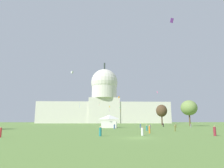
{
  "coord_description": "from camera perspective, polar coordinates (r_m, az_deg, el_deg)",
  "views": [
    {
      "loc": [
        -5.54,
        -31.31,
        2.56
      ],
      "look_at": [
        -0.84,
        68.64,
        20.98
      ],
      "focal_mm": 32.24,
      "sensor_mm": 36.0,
      "label": 1
    }
  ],
  "objects": [
    {
      "name": "person_teal_back_center",
      "position": [
        56.08,
        9.83,
        -12.21
      ],
      "size": [
        0.53,
        0.53,
        1.49
      ],
      "rotation": [
        0.0,
        0.0,
        1.08
      ],
      "color": "#1E757A",
      "rests_on": "ground_plane"
    },
    {
      "name": "person_maroon_lawn_far_left",
      "position": [
        40.18,
        27.11,
        -11.84
      ],
      "size": [
        0.5,
        0.5,
        1.74
      ],
      "rotation": [
        0.0,
        0.0,
        4.81
      ],
      "color": "maroon",
      "rests_on": "ground_plane"
    },
    {
      "name": "kite_white_mid",
      "position": [
        107.15,
        -11.25,
        3.3
      ],
      "size": [
        1.35,
        1.34,
        1.16
      ],
      "rotation": [
        0.0,
        0.0,
        0.9
      ],
      "color": "white"
    },
    {
      "name": "kite_orange_low",
      "position": [
        121.46,
        1.96,
        -3.8
      ],
      "size": [
        1.0,
        0.95,
        4.48
      ],
      "rotation": [
        0.0,
        0.0,
        4.46
      ],
      "color": "orange"
    },
    {
      "name": "ground_plane",
      "position": [
        31.9,
        7.57,
        -14.95
      ],
      "size": [
        800.0,
        800.0,
        0.0
      ],
      "primitive_type": "plane",
      "color": "olive"
    },
    {
      "name": "kite_black_mid",
      "position": [
        180.98,
        -3.64,
        -5.5
      ],
      "size": [
        0.52,
        0.67,
        2.45
      ],
      "rotation": [
        0.0,
        0.0,
        4.1
      ],
      "color": "black"
    },
    {
      "name": "person_orange_near_tent",
      "position": [
        44.35,
        10.59,
        -12.57
      ],
      "size": [
        0.39,
        0.39,
        1.66
      ],
      "rotation": [
        0.0,
        0.0,
        0.23
      ],
      "color": "orange",
      "rests_on": "ground_plane"
    },
    {
      "name": "person_denim_edge_east",
      "position": [
        76.44,
        8.07,
        -11.66
      ],
      "size": [
        0.55,
        0.55,
        1.72
      ],
      "rotation": [
        0.0,
        0.0,
        5.15
      ],
      "color": "#3D5684",
      "rests_on": "ground_plane"
    },
    {
      "name": "kite_blue_low",
      "position": [
        161.77,
        -9.3,
        -5.47
      ],
      "size": [
        1.04,
        1.31,
        3.73
      ],
      "rotation": [
        0.0,
        0.0,
        5.08
      ],
      "color": "blue"
    },
    {
      "name": "kite_green_low",
      "position": [
        155.3,
        2.42,
        -6.89
      ],
      "size": [
        1.31,
        1.59,
        3.66
      ],
      "rotation": [
        0.0,
        0.0,
        2.16
      ],
      "color": "green"
    },
    {
      "name": "person_denim_mid_center",
      "position": [
        66.08,
        0.68,
        -12.0
      ],
      "size": [
        0.64,
        0.64,
        1.66
      ],
      "rotation": [
        0.0,
        0.0,
        5.54
      ],
      "color": "#3D5684",
      "rests_on": "ground_plane"
    },
    {
      "name": "kite_violet_mid",
      "position": [
        68.59,
        16.61,
        16.88
      ],
      "size": [
        1.24,
        0.78,
        1.42
      ],
      "rotation": [
        0.0,
        0.0,
        5.76
      ],
      "color": "purple"
    },
    {
      "name": "kite_gold_low",
      "position": [
        176.82,
        -0.76,
        -6.62
      ],
      "size": [
        0.85,
        0.55,
        4.38
      ],
      "rotation": [
        0.0,
        0.0,
        5.09
      ],
      "color": "gold"
    },
    {
      "name": "person_olive_edge_west",
      "position": [
        53.28,
        17.44,
        -11.9
      ],
      "size": [
        0.47,
        0.47,
        1.64
      ],
      "rotation": [
        0.0,
        0.0,
        5.39
      ],
      "color": "olive",
      "rests_on": "ground_plane"
    },
    {
      "name": "person_black_back_left",
      "position": [
        91.49,
        14.33,
        -11.22
      ],
      "size": [
        0.59,
        0.59,
        1.75
      ],
      "rotation": [
        0.0,
        0.0,
        0.99
      ],
      "color": "black",
      "rests_on": "ground_plane"
    },
    {
      "name": "person_teal_aisle_center",
      "position": [
        35.4,
        -3.33,
        -13.33
      ],
      "size": [
        0.5,
        0.5,
        1.68
      ],
      "rotation": [
        0.0,
        0.0,
        0.19
      ],
      "color": "#1E757A",
      "rests_on": "ground_plane"
    },
    {
      "name": "kite_pink_mid",
      "position": [
        129.43,
        12.73,
        -2.27
      ],
      "size": [
        1.03,
        0.7,
        1.44
      ],
      "rotation": [
        0.0,
        0.0,
        2.8
      ],
      "color": "pink"
    },
    {
      "name": "capitol_building",
      "position": [
        226.86,
        -2.22,
        -5.37
      ],
      "size": [
        145.52,
        30.18,
        69.1
      ],
      "color": "beige",
      "rests_on": "ground_plane"
    },
    {
      "name": "person_white_deep_crowd",
      "position": [
        37.23,
        8.59,
        -13.16
      ],
      "size": [
        0.57,
        0.57,
        1.58
      ],
      "rotation": [
        0.0,
        0.0,
        5.73
      ],
      "color": "silver",
      "rests_on": "ground_plane"
    },
    {
      "name": "person_grey_lawn_far_right",
      "position": [
        73.63,
        10.77,
        -11.75
      ],
      "size": [
        0.59,
        0.59,
        1.44
      ],
      "rotation": [
        0.0,
        0.0,
        0.82
      ],
      "color": "gray",
      "rests_on": "ground_plane"
    },
    {
      "name": "event_tent",
      "position": [
        77.92,
        -0.77,
        -10.53
      ],
      "size": [
        6.5,
        6.18,
        4.88
      ],
      "rotation": [
        0.0,
        0.0,
        -0.12
      ],
      "color": "white",
      "rests_on": "ground_plane"
    },
    {
      "name": "person_red_front_right",
      "position": [
        37.08,
        -29.07,
        -11.93
      ],
      "size": [
        0.48,
        0.48,
        1.66
      ],
      "rotation": [
        0.0,
        0.0,
        2.19
      ],
      "color": "red",
      "rests_on": "ground_plane"
    },
    {
      "name": "person_grey_mid_right",
      "position": [
        87.25,
        21.48,
        -10.95
      ],
      "size": [
        0.49,
        0.49,
        1.5
      ],
      "rotation": [
        0.0,
        0.0,
        2.36
      ],
      "color": "gray",
      "rests_on": "ground_plane"
    },
    {
      "name": "person_olive_near_tree_west",
      "position": [
        83.0,
        17.67,
        -11.25
      ],
      "size": [
        0.51,
        0.51,
        1.51
      ],
      "rotation": [
        0.0,
        0.0,
        5.77
      ],
      "color": "olive",
      "rests_on": "ground_plane"
    },
    {
      "name": "person_grey_front_left",
      "position": [
        84.14,
        -1.75,
        -11.71
      ],
      "size": [
        0.51,
        0.51,
        1.5
      ],
      "rotation": [
        0.0,
        0.0,
        4.51
      ],
      "color": "gray",
      "rests_on": "ground_plane"
    },
    {
      "name": "tree_east_far",
      "position": [
        110.89,
        20.97,
        -6.33
      ],
      "size": [
        9.04,
        10.35,
        13.05
      ],
      "color": "brown",
      "rests_on": "ground_plane"
    },
    {
      "name": "tree_east_mid",
      "position": [
        133.44,
        13.88,
        -7.39
      ],
      "size": [
        8.64,
        8.34,
        12.89
      ],
      "color": "#4C3823",
      "rests_on": "ground_plane"
    }
  ]
}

